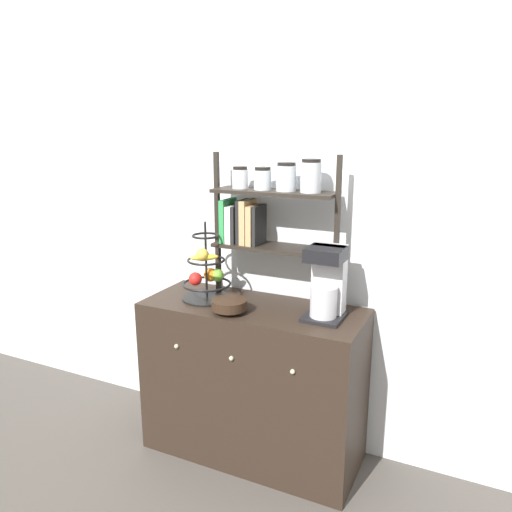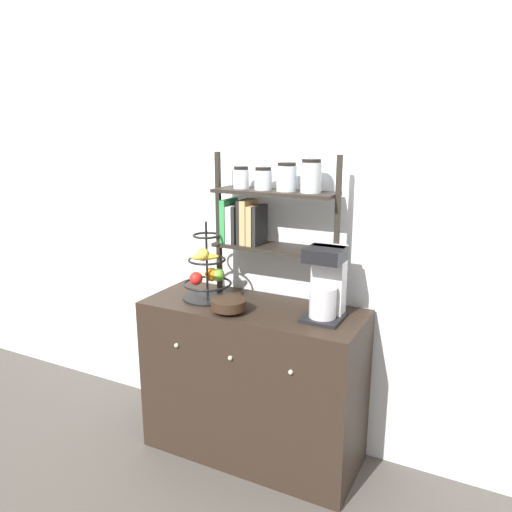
{
  "view_description": "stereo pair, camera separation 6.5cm",
  "coord_description": "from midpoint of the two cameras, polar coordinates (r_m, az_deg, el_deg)",
  "views": [
    {
      "loc": [
        1.07,
        -1.98,
        1.78
      ],
      "look_at": [
        0.02,
        0.24,
        1.14
      ],
      "focal_mm": 35.0,
      "sensor_mm": 36.0,
      "label": 1
    },
    {
      "loc": [
        1.13,
        -1.95,
        1.78
      ],
      "look_at": [
        0.02,
        0.24,
        1.14
      ],
      "focal_mm": 35.0,
      "sensor_mm": 36.0,
      "label": 2
    }
  ],
  "objects": [
    {
      "name": "ground_plane",
      "position": [
        2.87,
        -2.0,
        -23.78
      ],
      "size": [
        12.0,
        12.0,
        0.0
      ],
      "primitive_type": "plane",
      "color": "#47423D"
    },
    {
      "name": "coffee_maker",
      "position": [
        2.44,
        8.77,
        -3.09
      ],
      "size": [
        0.19,
        0.21,
        0.36
      ],
      "color": "black",
      "rests_on": "sideboard"
    },
    {
      "name": "wall_back",
      "position": [
        2.76,
        2.96,
        4.49
      ],
      "size": [
        7.0,
        0.05,
        2.6
      ],
      "primitive_type": "cube",
      "color": "silver",
      "rests_on": "ground_plane"
    },
    {
      "name": "sideboard",
      "position": [
        2.8,
        0.31,
        -14.13
      ],
      "size": [
        1.17,
        0.49,
        0.87
      ],
      "color": "black",
      "rests_on": "ground_plane"
    },
    {
      "name": "shelf_hutch",
      "position": [
        2.6,
        1.78,
        5.35
      ],
      "size": [
        0.7,
        0.2,
        0.78
      ],
      "color": "black",
      "rests_on": "sideboard"
    },
    {
      "name": "fruit_stand",
      "position": [
        2.71,
        -4.91,
        -2.06
      ],
      "size": [
        0.27,
        0.27,
        0.43
      ],
      "color": "black",
      "rests_on": "sideboard"
    },
    {
      "name": "wooden_bowl",
      "position": [
        2.53,
        -2.37,
        -5.59
      ],
      "size": [
        0.18,
        0.18,
        0.07
      ],
      "color": "black",
      "rests_on": "sideboard"
    }
  ]
}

